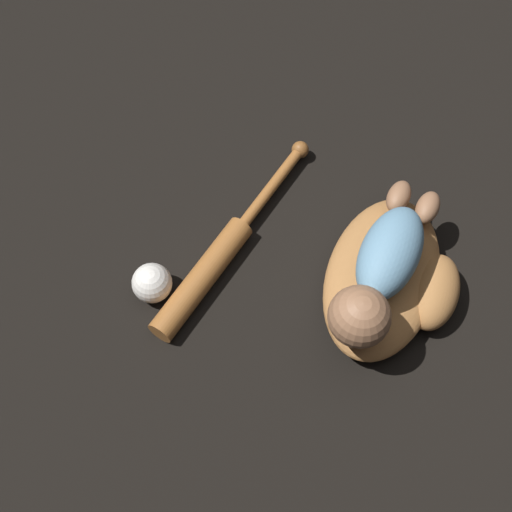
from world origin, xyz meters
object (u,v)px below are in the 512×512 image
Objects in this scene: baseball_bat at (218,257)px; baseball at (152,283)px; baseball_glove at (391,279)px; baby_figure at (382,271)px.

baseball is at bearing -47.20° from baseball_bat.
baseball_bat is at bearing 132.80° from baseball.
baseball_glove reaches higher than baseball_bat.
baseball_glove is 0.73× the size of baseball_bat.
baseball_glove is 0.46m from baseball.
baseball_bat is at bearing -90.51° from baby_figure.
baseball is (0.09, -0.41, -0.10)m from baby_figure.
baseball is at bearing -77.53° from baby_figure.
baby_figure is at bearing 89.49° from baseball_bat.
baseball_glove is at bearing 106.57° from baseball.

